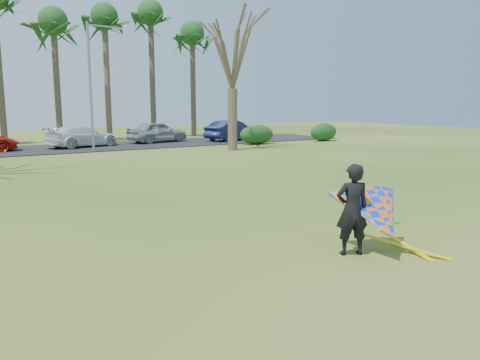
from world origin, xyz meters
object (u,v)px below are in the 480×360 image
car_4 (157,132)px  streetlight (93,81)px  car_5 (231,130)px  car_3 (82,136)px  bare_tree_right (232,48)px  kite_flyer (373,213)px

car_4 → streetlight: bearing=112.1°
car_5 → car_3: bearing=68.7°
bare_tree_right → car_5: bearing=58.1°
streetlight → car_5: size_ratio=1.64×
streetlight → kite_flyer: 24.06m
streetlight → car_3: (0.02, 3.16, -3.67)m
streetlight → kite_flyer: bearing=-93.3°
bare_tree_right → streetlight: (-7.84, 4.00, -2.10)m
streetlight → car_3: size_ratio=1.58×
kite_flyer → bare_tree_right: bearing=65.0°
bare_tree_right → car_5: bare_tree_right is taller
car_3 → kite_flyer: size_ratio=2.12×
car_3 → car_5: car_5 is taller
streetlight → car_3: 4.84m
streetlight → car_4: streetlight is taller
streetlight → car_5: (11.79, 2.36, -3.60)m
streetlight → kite_flyer: streetlight is taller
streetlight → car_4: bearing=33.0°
bare_tree_right → car_4: 9.89m
streetlight → car_4: size_ratio=1.68×
bare_tree_right → streetlight: bare_tree_right is taller
bare_tree_right → car_3: size_ratio=1.82×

